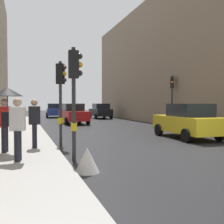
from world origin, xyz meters
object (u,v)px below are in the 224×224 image
object	(u,v)px
traffic_light_mid_street	(172,91)
warning_sign_triangle	(87,160)
car_blue_van	(54,110)
pedestrian_with_umbrella	(7,101)
car_yellow_taxi	(188,121)
car_dark_suv	(100,111)
traffic_light_near_right	(61,88)
traffic_light_near_left	(74,83)
pedestrian_in_dark_coat	(34,121)
pedestrian_with_black_backpack	(16,125)
car_red_sedan	(73,114)

from	to	relation	value
traffic_light_mid_street	warning_sign_triangle	world-z (taller)	traffic_light_mid_street
car_blue_van	pedestrian_with_umbrella	size ratio (longest dim) A/B	2.01
car_yellow_taxi	car_dark_suv	size ratio (longest dim) A/B	1.01
traffic_light_near_right	pedestrian_with_umbrella	bearing A→B (deg)	-139.72
traffic_light_near_left	pedestrian_in_dark_coat	size ratio (longest dim) A/B	1.97
traffic_light_mid_street	car_blue_van	distance (m)	17.92
traffic_light_near_right	pedestrian_with_black_backpack	bearing A→B (deg)	-117.57
traffic_light_near_left	car_dark_suv	world-z (taller)	traffic_light_near_left
car_yellow_taxi	car_red_sedan	distance (m)	11.94
car_yellow_taxi	car_blue_van	xyz separation A→B (m)	(-4.22, 22.41, 0.00)
traffic_light_near_right	pedestrian_in_dark_coat	xyz separation A→B (m)	(-1.11, -1.10, -1.30)
warning_sign_triangle	traffic_light_near_right	bearing A→B (deg)	90.64
car_yellow_taxi	pedestrian_in_dark_coat	distance (m)	7.68
pedestrian_with_umbrella	traffic_light_near_left	bearing A→B (deg)	-33.00
traffic_light_mid_street	car_yellow_taxi	distance (m)	6.86
car_red_sedan	car_dark_suv	distance (m)	8.28
car_yellow_taxi	pedestrian_with_black_backpack	bearing A→B (deg)	-156.30
pedestrian_with_umbrella	traffic_light_mid_street	bearing A→B (deg)	35.63
car_yellow_taxi	pedestrian_with_black_backpack	world-z (taller)	pedestrian_with_black_backpack
pedestrian_with_umbrella	car_red_sedan	bearing A→B (deg)	70.80
traffic_light_near_left	traffic_light_near_right	xyz separation A→B (m)	(-0.00, 3.02, 0.02)
traffic_light_mid_street	car_red_sedan	bearing A→B (deg)	141.06
traffic_light_near_left	pedestrian_in_dark_coat	bearing A→B (deg)	120.19
traffic_light_near_left	pedestrian_with_umbrella	distance (m)	2.48
car_yellow_taxi	warning_sign_triangle	xyz separation A→B (m)	(-6.38, -4.82, -0.55)
car_yellow_taxi	car_blue_van	world-z (taller)	same
pedestrian_with_black_backpack	traffic_light_near_right	bearing A→B (deg)	62.43
traffic_light_mid_street	warning_sign_triangle	xyz separation A→B (m)	(-9.16, -10.83, -2.36)
traffic_light_near_right	pedestrian_with_black_backpack	distance (m)	3.87
pedestrian_with_umbrella	pedestrian_with_black_backpack	world-z (taller)	pedestrian_with_umbrella
car_yellow_taxi	car_dark_suv	bearing A→B (deg)	87.84
traffic_light_mid_street	car_blue_van	xyz separation A→B (m)	(-7.00, 16.40, -1.81)
car_blue_van	warning_sign_triangle	world-z (taller)	car_blue_van
car_red_sedan	car_dark_suv	world-z (taller)	same
car_blue_van	traffic_light_near_left	bearing A→B (deg)	-94.89
traffic_light_near_right	pedestrian_with_umbrella	xyz separation A→B (m)	(-2.02, -1.71, -0.59)
warning_sign_triangle	traffic_light_mid_street	bearing A→B (deg)	49.79
car_red_sedan	traffic_light_near_left	bearing A→B (deg)	-100.17
car_dark_suv	warning_sign_triangle	size ratio (longest dim) A/B	6.47
traffic_light_near_left	car_blue_van	distance (m)	25.89
traffic_light_near_right	pedestrian_with_umbrella	distance (m)	2.71
car_blue_van	car_dark_suv	bearing A→B (deg)	-40.06
pedestrian_with_umbrella	warning_sign_triangle	world-z (taller)	pedestrian_with_umbrella
pedestrian_in_dark_coat	car_red_sedan	bearing A→B (deg)	73.61
car_blue_van	pedestrian_with_umbrella	bearing A→B (deg)	-99.81
traffic_light_near_right	pedestrian_in_dark_coat	bearing A→B (deg)	-135.34
car_red_sedan	car_blue_van	bearing A→B (deg)	92.20
warning_sign_triangle	pedestrian_with_umbrella	bearing A→B (deg)	126.57
warning_sign_triangle	car_yellow_taxi	bearing A→B (deg)	37.08
traffic_light_mid_street	car_red_sedan	size ratio (longest dim) A/B	0.91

